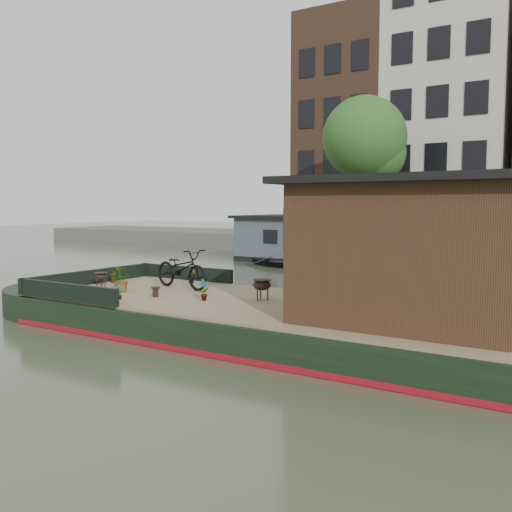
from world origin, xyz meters
The scene contains 19 objects.
ground centered at (0.00, 0.00, 0.00)m, with size 120.00×120.00×0.00m, color #2A311F.
houseboat_hull centered at (-1.33, 0.00, 0.27)m, with size 14.01×4.02×0.60m.
houseboat_deck centered at (0.00, 0.00, 0.62)m, with size 11.80×3.80×0.05m, color #847551.
bow_bulwark centered at (-5.07, 0.00, 0.82)m, with size 3.00×4.00×0.35m.
cabin centered at (2.19, 0.00, 1.88)m, with size 4.00×3.50×2.42m.
bicycle centered at (-3.52, 0.62, 1.12)m, with size 0.62×1.78×0.94m, color black.
potted_plant_a centered at (-2.05, -0.43, 0.87)m, with size 0.23×0.16×0.44m, color #9C492C.
potted_plant_b centered at (-3.93, 1.47, 0.82)m, with size 0.19×0.15×0.35m, color brown.
potted_plant_c centered at (-4.40, -0.49, 0.92)m, with size 0.48×0.42×0.54m, color #9D462D.
potted_plant_d centered at (0.14, 0.81, 0.93)m, with size 0.31×0.31×0.55m, color maroon.
potted_plant_e centered at (-3.61, -1.28, 0.80)m, with size 0.16×0.11×0.30m, color #9F5F2E.
brazier_front centered at (-1.08, 0.27, 0.87)m, with size 0.40×0.40×0.43m, color black, non-canonical shape.
brazier_rear centered at (-5.24, -0.29, 0.83)m, with size 0.34×0.34×0.36m, color black, non-canonical shape.
bollard_port centered at (-5.60, 0.43, 0.76)m, with size 0.19×0.19×0.22m, color black.
bollard_stbd centered at (-3.20, -0.63, 0.76)m, with size 0.19×0.19×0.22m, color black.
dinghy centered at (-7.05, 11.21, 0.32)m, with size 2.18×3.06×0.63m, color black.
far_houseboat centered at (0.00, 14.00, 0.97)m, with size 20.40×4.40×2.11m.
quay centered at (0.00, 20.50, 0.45)m, with size 60.00×6.00×0.90m, color #47443F.
tree_left centered at (-6.36, 19.07, 5.89)m, with size 4.40×4.40×7.40m.
Camera 1 is at (5.12, -9.58, 2.62)m, focal length 40.00 mm.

